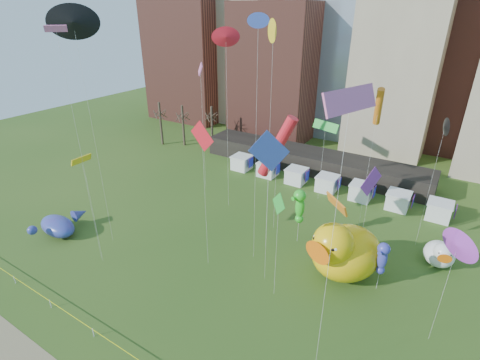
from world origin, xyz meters
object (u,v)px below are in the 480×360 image
Objects in this scene: seahorse_purple at (383,256)px; whale_inflatable at (59,225)px; big_duck at (344,251)px; seahorse_green at (300,204)px; small_duck at (440,254)px.

seahorse_purple reaches higher than whale_inflatable.
big_duck is at bearing -170.29° from seahorse_purple.
seahorse_green is at bearing 174.62° from big_duck.
big_duck is 33.05m from whale_inflatable.
big_duck reaches higher than whale_inflatable.
seahorse_green is 0.94× the size of whale_inflatable.
small_duck is 8.88m from seahorse_purple.
big_duck is 1.41× the size of seahorse_green.
small_duck is 0.63× the size of whale_inflatable.
seahorse_green is (-6.18, 3.08, 1.99)m from big_duck.
seahorse_green is at bearing -177.93° from small_duck.
whale_inflatable is (-31.23, -10.62, -1.95)m from big_duck.
big_duck is 2.12× the size of small_duck.
small_duck is at bearing 61.95° from big_duck.
seahorse_green is (-14.39, -4.03, 3.58)m from small_duck.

